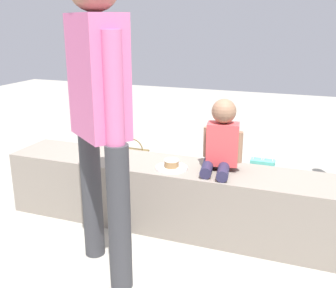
{
  "coord_description": "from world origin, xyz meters",
  "views": [
    {
      "loc": [
        0.89,
        -2.49,
        1.44
      ],
      "look_at": [
        0.06,
        -0.3,
        0.72
      ],
      "focal_mm": 42.91,
      "sensor_mm": 36.0,
      "label": 1
    }
  ],
  "objects_px": {
    "child_seated": "(222,140)",
    "water_bottle_far_side": "(99,159)",
    "gift_bag": "(262,175)",
    "adult_standing": "(99,97)",
    "cake_box_white": "(205,177)",
    "water_bottle_near_gift": "(302,206)",
    "party_cup_red": "(182,168)",
    "handbag_black_leather": "(238,192)",
    "cake_plate": "(171,165)",
    "handbag_brown_canvas": "(133,158)"
  },
  "relations": [
    {
      "from": "cake_plate",
      "to": "adult_standing",
      "type": "bearing_deg",
      "value": -108.6
    },
    {
      "from": "cake_box_white",
      "to": "handbag_black_leather",
      "type": "xyz_separation_m",
      "value": [
        0.37,
        -0.33,
        0.05
      ]
    },
    {
      "from": "adult_standing",
      "to": "handbag_black_leather",
      "type": "relative_size",
      "value": 5.57
    },
    {
      "from": "water_bottle_near_gift",
      "to": "handbag_black_leather",
      "type": "xyz_separation_m",
      "value": [
        -0.5,
        0.07,
        0.01
      ]
    },
    {
      "from": "adult_standing",
      "to": "handbag_black_leather",
      "type": "bearing_deg",
      "value": 64.15
    },
    {
      "from": "party_cup_red",
      "to": "handbag_black_leather",
      "type": "relative_size",
      "value": 0.32
    },
    {
      "from": "handbag_brown_canvas",
      "to": "gift_bag",
      "type": "bearing_deg",
      "value": -6.35
    },
    {
      "from": "adult_standing",
      "to": "gift_bag",
      "type": "height_order",
      "value": "adult_standing"
    },
    {
      "from": "water_bottle_near_gift",
      "to": "handbag_brown_canvas",
      "type": "height_order",
      "value": "handbag_brown_canvas"
    },
    {
      "from": "child_seated",
      "to": "party_cup_red",
      "type": "relative_size",
      "value": 4.81
    },
    {
      "from": "water_bottle_far_side",
      "to": "handbag_black_leather",
      "type": "bearing_deg",
      "value": -12.24
    },
    {
      "from": "handbag_brown_canvas",
      "to": "water_bottle_near_gift",
      "type": "bearing_deg",
      "value": -18.59
    },
    {
      "from": "water_bottle_near_gift",
      "to": "party_cup_red",
      "type": "height_order",
      "value": "water_bottle_near_gift"
    },
    {
      "from": "cake_box_white",
      "to": "handbag_black_leather",
      "type": "distance_m",
      "value": 0.5
    },
    {
      "from": "handbag_black_leather",
      "to": "gift_bag",
      "type": "bearing_deg",
      "value": 68.68
    },
    {
      "from": "gift_bag",
      "to": "handbag_black_leather",
      "type": "bearing_deg",
      "value": -111.32
    },
    {
      "from": "adult_standing",
      "to": "water_bottle_near_gift",
      "type": "relative_size",
      "value": 8.1
    },
    {
      "from": "cake_plate",
      "to": "child_seated",
      "type": "bearing_deg",
      "value": 15.46
    },
    {
      "from": "child_seated",
      "to": "party_cup_red",
      "type": "height_order",
      "value": "child_seated"
    },
    {
      "from": "water_bottle_near_gift",
      "to": "party_cup_red",
      "type": "xyz_separation_m",
      "value": [
        -1.15,
        0.58,
        -0.05
      ]
    },
    {
      "from": "water_bottle_near_gift",
      "to": "party_cup_red",
      "type": "relative_size",
      "value": 2.14
    },
    {
      "from": "gift_bag",
      "to": "water_bottle_far_side",
      "type": "height_order",
      "value": "gift_bag"
    },
    {
      "from": "gift_bag",
      "to": "water_bottle_near_gift",
      "type": "bearing_deg",
      "value": -49.03
    },
    {
      "from": "child_seated",
      "to": "water_bottle_far_side",
      "type": "distance_m",
      "value": 1.75
    },
    {
      "from": "child_seated",
      "to": "gift_bag",
      "type": "relative_size",
      "value": 1.48
    },
    {
      "from": "child_seated",
      "to": "water_bottle_near_gift",
      "type": "bearing_deg",
      "value": 37.93
    },
    {
      "from": "child_seated",
      "to": "handbag_black_leather",
      "type": "relative_size",
      "value": 1.55
    },
    {
      "from": "cake_plate",
      "to": "handbag_brown_canvas",
      "type": "distance_m",
      "value": 1.41
    },
    {
      "from": "gift_bag",
      "to": "cake_plate",
      "type": "bearing_deg",
      "value": -118.41
    },
    {
      "from": "party_cup_red",
      "to": "handbag_brown_canvas",
      "type": "xyz_separation_m",
      "value": [
        -0.53,
        -0.01,
        0.05
      ]
    },
    {
      "from": "adult_standing",
      "to": "handbag_brown_canvas",
      "type": "bearing_deg",
      "value": 110.5
    },
    {
      "from": "adult_standing",
      "to": "handbag_black_leather",
      "type": "distance_m",
      "value": 1.6
    },
    {
      "from": "adult_standing",
      "to": "water_bottle_near_gift",
      "type": "xyz_separation_m",
      "value": [
        1.06,
        1.09,
        -0.95
      ]
    },
    {
      "from": "water_bottle_far_side",
      "to": "party_cup_red",
      "type": "relative_size",
      "value": 2.25
    },
    {
      "from": "gift_bag",
      "to": "party_cup_red",
      "type": "relative_size",
      "value": 3.26
    },
    {
      "from": "child_seated",
      "to": "water_bottle_far_side",
      "type": "relative_size",
      "value": 2.14
    },
    {
      "from": "gift_bag",
      "to": "water_bottle_far_side",
      "type": "xyz_separation_m",
      "value": [
        -1.61,
        -0.03,
        -0.04
      ]
    },
    {
      "from": "child_seated",
      "to": "water_bottle_near_gift",
      "type": "distance_m",
      "value": 0.9
    },
    {
      "from": "gift_bag",
      "to": "handbag_black_leather",
      "type": "xyz_separation_m",
      "value": [
        -0.14,
        -0.35,
        -0.04
      ]
    },
    {
      "from": "cake_plate",
      "to": "handbag_black_leather",
      "type": "xyz_separation_m",
      "value": [
        0.37,
        0.58,
        -0.38
      ]
    },
    {
      "from": "party_cup_red",
      "to": "handbag_black_leather",
      "type": "xyz_separation_m",
      "value": [
        0.65,
        -0.51,
        0.06
      ]
    },
    {
      "from": "adult_standing",
      "to": "gift_bag",
      "type": "distance_m",
      "value": 1.89
    },
    {
      "from": "water_bottle_far_side",
      "to": "handbag_brown_canvas",
      "type": "distance_m",
      "value": 0.34
    },
    {
      "from": "child_seated",
      "to": "water_bottle_near_gift",
      "type": "height_order",
      "value": "child_seated"
    },
    {
      "from": "gift_bag",
      "to": "adult_standing",
      "type": "bearing_deg",
      "value": -114.83
    },
    {
      "from": "cake_box_white",
      "to": "water_bottle_near_gift",
      "type": "bearing_deg",
      "value": -24.97
    },
    {
      "from": "party_cup_red",
      "to": "handbag_black_leather",
      "type": "distance_m",
      "value": 0.83
    },
    {
      "from": "adult_standing",
      "to": "cake_box_white",
      "type": "distance_m",
      "value": 1.8
    },
    {
      "from": "child_seated",
      "to": "water_bottle_far_side",
      "type": "height_order",
      "value": "child_seated"
    },
    {
      "from": "adult_standing",
      "to": "water_bottle_far_side",
      "type": "height_order",
      "value": "adult_standing"
    }
  ]
}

